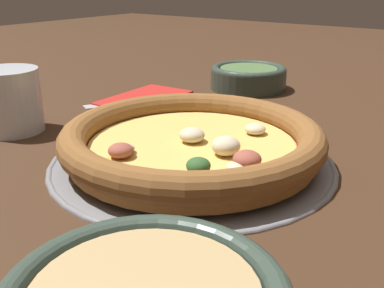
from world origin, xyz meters
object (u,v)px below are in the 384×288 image
object	(u,v)px
pizza_tray	(192,159)
pizza	(192,140)
napkin	(144,97)
fork	(134,100)
drinking_cup	(9,101)
bowl_far	(248,76)

from	to	relation	value
pizza_tray	pizza	world-z (taller)	pizza
pizza_tray	napkin	xyz separation A→B (m)	(-0.18, -0.23, 0.00)
pizza_tray	fork	world-z (taller)	pizza_tray
pizza_tray	fork	size ratio (longest dim) A/B	1.76
pizza	pizza_tray	bearing A→B (deg)	-123.86
pizza_tray	drinking_cup	world-z (taller)	drinking_cup
pizza_tray	napkin	size ratio (longest dim) A/B	1.94
napkin	fork	xyz separation A→B (m)	(0.02, -0.00, -0.00)
bowl_far	napkin	xyz separation A→B (m)	(0.17, -0.11, -0.02)
pizza_tray	napkin	bearing A→B (deg)	-127.51
drinking_cup	napkin	xyz separation A→B (m)	(-0.23, 0.03, -0.04)
drinking_cup	fork	bearing A→B (deg)	171.89
fork	pizza_tray	bearing A→B (deg)	81.81
pizza_tray	drinking_cup	bearing A→B (deg)	-78.16
napkin	drinking_cup	bearing A→B (deg)	-8.22
bowl_far	drinking_cup	size ratio (longest dim) A/B	1.63
pizza_tray	bowl_far	distance (m)	0.37
pizza	fork	size ratio (longest dim) A/B	1.62
pizza_tray	bowl_far	bearing A→B (deg)	-160.62
pizza	drinking_cup	size ratio (longest dim) A/B	3.47
pizza_tray	pizza	xyz separation A→B (m)	(0.00, 0.00, 0.02)
napkin	fork	distance (m)	0.02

